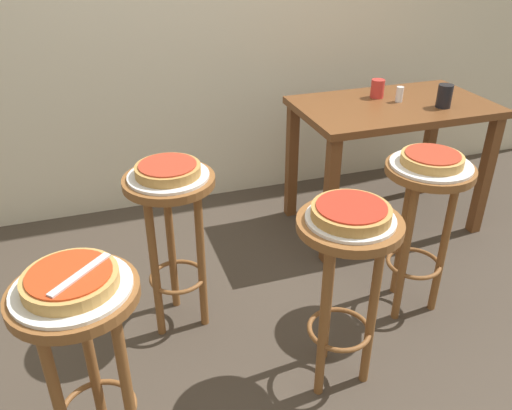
# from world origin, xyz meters

# --- Properties ---
(ground_plane) EXTENTS (6.00, 6.00, 0.00)m
(ground_plane) POSITION_xyz_m (0.00, 0.00, 0.00)
(ground_plane) COLOR #42382D
(stool_foreground) EXTENTS (0.38, 0.38, 0.75)m
(stool_foreground) POSITION_xyz_m (-0.78, -0.21, 0.55)
(stool_foreground) COLOR brown
(stool_foreground) RESTS_ON ground_plane
(serving_plate_foreground) EXTENTS (0.34, 0.34, 0.01)m
(serving_plate_foreground) POSITION_xyz_m (-0.78, -0.21, 0.75)
(serving_plate_foreground) COLOR white
(serving_plate_foreground) RESTS_ON stool_foreground
(pizza_foreground) EXTENTS (0.27, 0.27, 0.05)m
(pizza_foreground) POSITION_xyz_m (-0.78, -0.21, 0.78)
(pizza_foreground) COLOR tan
(pizza_foreground) RESTS_ON serving_plate_foreground
(stool_middle) EXTENTS (0.38, 0.38, 0.75)m
(stool_middle) POSITION_xyz_m (0.14, -0.11, 0.55)
(stool_middle) COLOR brown
(stool_middle) RESTS_ON ground_plane
(serving_plate_middle) EXTENTS (0.32, 0.32, 0.01)m
(serving_plate_middle) POSITION_xyz_m (0.14, -0.11, 0.75)
(serving_plate_middle) COLOR silver
(serving_plate_middle) RESTS_ON stool_middle
(pizza_middle) EXTENTS (0.28, 0.28, 0.05)m
(pizza_middle) POSITION_xyz_m (0.14, -0.11, 0.78)
(pizza_middle) COLOR #B78442
(pizza_middle) RESTS_ON serving_plate_middle
(stool_leftside) EXTENTS (0.38, 0.38, 0.75)m
(stool_leftside) POSITION_xyz_m (0.67, 0.18, 0.55)
(stool_leftside) COLOR brown
(stool_leftside) RESTS_ON ground_plane
(serving_plate_leftside) EXTENTS (0.34, 0.34, 0.01)m
(serving_plate_leftside) POSITION_xyz_m (0.67, 0.18, 0.75)
(serving_plate_leftside) COLOR silver
(serving_plate_leftside) RESTS_ON stool_leftside
(pizza_leftside) EXTENTS (0.26, 0.26, 0.05)m
(pizza_leftside) POSITION_xyz_m (0.67, 0.18, 0.78)
(pizza_leftside) COLOR tan
(pizza_leftside) RESTS_ON serving_plate_leftside
(stool_rear) EXTENTS (0.38, 0.38, 0.75)m
(stool_rear) POSITION_xyz_m (-0.39, 0.42, 0.55)
(stool_rear) COLOR brown
(stool_rear) RESTS_ON ground_plane
(serving_plate_rear) EXTENTS (0.33, 0.33, 0.01)m
(serving_plate_rear) POSITION_xyz_m (-0.39, 0.42, 0.75)
(serving_plate_rear) COLOR silver
(serving_plate_rear) RESTS_ON stool_rear
(pizza_rear) EXTENTS (0.26, 0.26, 0.05)m
(pizza_rear) POSITION_xyz_m (-0.39, 0.42, 0.78)
(pizza_rear) COLOR #B78442
(pizza_rear) RESTS_ON serving_plate_rear
(dining_table) EXTENTS (1.07, 0.64, 0.76)m
(dining_table) POSITION_xyz_m (0.95, 0.92, 0.64)
(dining_table) COLOR brown
(dining_table) RESTS_ON ground_plane
(cup_near_edge) EXTENTS (0.08, 0.08, 0.12)m
(cup_near_edge) POSITION_xyz_m (1.16, 0.78, 0.82)
(cup_near_edge) COLOR black
(cup_near_edge) RESTS_ON dining_table
(cup_far_edge) EXTENTS (0.08, 0.08, 0.10)m
(cup_far_edge) POSITION_xyz_m (0.91, 1.05, 0.81)
(cup_far_edge) COLOR red
(cup_far_edge) RESTS_ON dining_table
(condiment_shaker) EXTENTS (0.04, 0.04, 0.08)m
(condiment_shaker) POSITION_xyz_m (0.99, 0.94, 0.80)
(condiment_shaker) COLOR white
(condiment_shaker) RESTS_ON dining_table
(pizza_server_knife) EXTENTS (0.18, 0.17, 0.01)m
(pizza_server_knife) POSITION_xyz_m (-0.75, -0.23, 0.81)
(pizza_server_knife) COLOR silver
(pizza_server_knife) RESTS_ON pizza_foreground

